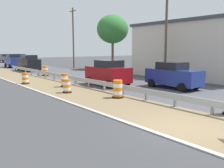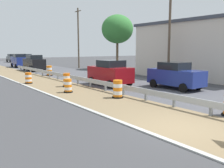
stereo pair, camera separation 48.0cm
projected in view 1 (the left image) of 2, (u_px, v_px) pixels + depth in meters
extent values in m
plane|color=#3D3D3F|center=(183.00, 128.00, 9.11)|extent=(160.00, 160.00, 0.00)
cube|color=#7F6B4C|center=(195.00, 124.00, 9.60)|extent=(3.97, 120.00, 0.01)
cube|color=#ADADA8|center=(161.00, 135.00, 8.30)|extent=(0.20, 120.00, 0.11)
cube|color=#999EA3|center=(212.00, 104.00, 10.78)|extent=(0.08, 59.58, 0.32)
cube|color=slate|center=(213.00, 108.00, 10.86)|extent=(0.12, 0.12, 0.70)
cube|color=slate|center=(175.00, 100.00, 12.44)|extent=(0.12, 0.12, 0.70)
cube|color=slate|center=(146.00, 94.00, 14.03)|extent=(0.12, 0.12, 0.70)
cube|color=slate|center=(123.00, 90.00, 15.61)|extent=(0.12, 0.12, 0.70)
cube|color=slate|center=(104.00, 86.00, 17.19)|extent=(0.12, 0.12, 0.70)
cube|color=slate|center=(89.00, 83.00, 18.77)|extent=(0.12, 0.12, 0.70)
cube|color=slate|center=(75.00, 80.00, 20.36)|extent=(0.12, 0.12, 0.70)
cube|color=slate|center=(64.00, 78.00, 21.94)|extent=(0.12, 0.12, 0.70)
cube|color=slate|center=(54.00, 76.00, 23.52)|extent=(0.12, 0.12, 0.70)
cube|color=slate|center=(46.00, 75.00, 25.10)|extent=(0.12, 0.12, 0.70)
cube|color=slate|center=(38.00, 73.00, 26.68)|extent=(0.12, 0.12, 0.70)
cube|color=slate|center=(32.00, 72.00, 28.27)|extent=(0.12, 0.12, 0.70)
cube|color=slate|center=(26.00, 71.00, 29.85)|extent=(0.12, 0.12, 0.70)
cube|color=slate|center=(20.00, 69.00, 31.43)|extent=(0.12, 0.12, 0.70)
cube|color=slate|center=(15.00, 68.00, 33.01)|extent=(0.12, 0.12, 0.70)
cylinder|color=orange|center=(118.00, 96.00, 14.78)|extent=(0.57, 0.57, 0.22)
cylinder|color=white|center=(118.00, 92.00, 14.74)|extent=(0.57, 0.57, 0.22)
cylinder|color=orange|center=(118.00, 89.00, 14.71)|extent=(0.57, 0.57, 0.22)
cylinder|color=white|center=(118.00, 85.00, 14.68)|extent=(0.57, 0.57, 0.22)
cylinder|color=orange|center=(118.00, 82.00, 14.65)|extent=(0.57, 0.57, 0.22)
cylinder|color=black|center=(118.00, 97.00, 14.79)|extent=(0.71, 0.71, 0.08)
cylinder|color=orange|center=(67.00, 91.00, 16.49)|extent=(0.50, 0.50, 0.19)
cylinder|color=white|center=(67.00, 89.00, 16.46)|extent=(0.50, 0.50, 0.19)
cylinder|color=orange|center=(67.00, 86.00, 16.43)|extent=(0.50, 0.50, 0.19)
cylinder|color=white|center=(67.00, 83.00, 16.41)|extent=(0.50, 0.50, 0.19)
cylinder|color=orange|center=(67.00, 80.00, 16.38)|extent=(0.50, 0.50, 0.19)
cylinder|color=black|center=(67.00, 92.00, 16.50)|extent=(0.63, 0.63, 0.08)
cylinder|color=orange|center=(65.00, 86.00, 19.06)|extent=(0.54, 0.54, 0.22)
cylinder|color=white|center=(65.00, 83.00, 19.03)|extent=(0.54, 0.54, 0.22)
cylinder|color=orange|center=(65.00, 80.00, 19.00)|extent=(0.54, 0.54, 0.22)
cylinder|color=white|center=(65.00, 77.00, 18.97)|extent=(0.54, 0.54, 0.22)
cylinder|color=orange|center=(64.00, 75.00, 18.93)|extent=(0.54, 0.54, 0.22)
cylinder|color=black|center=(65.00, 86.00, 19.07)|extent=(0.68, 0.68, 0.08)
cylinder|color=orange|center=(25.00, 83.00, 20.67)|extent=(0.54, 0.54, 0.19)
cylinder|color=white|center=(25.00, 81.00, 20.65)|extent=(0.54, 0.54, 0.19)
cylinder|color=orange|center=(25.00, 78.00, 20.62)|extent=(0.54, 0.54, 0.19)
cylinder|color=white|center=(25.00, 76.00, 20.59)|extent=(0.54, 0.54, 0.19)
cylinder|color=orange|center=(25.00, 74.00, 20.56)|extent=(0.54, 0.54, 0.19)
cylinder|color=black|center=(25.00, 83.00, 20.68)|extent=(0.67, 0.67, 0.08)
cylinder|color=orange|center=(45.00, 75.00, 26.96)|extent=(0.59, 0.59, 0.23)
cylinder|color=white|center=(45.00, 73.00, 26.93)|extent=(0.59, 0.59, 0.23)
cylinder|color=orange|center=(45.00, 71.00, 26.90)|extent=(0.59, 0.59, 0.23)
cylinder|color=white|center=(45.00, 69.00, 26.86)|extent=(0.59, 0.59, 0.23)
cylinder|color=orange|center=(45.00, 67.00, 26.83)|extent=(0.59, 0.59, 0.23)
cylinder|color=black|center=(45.00, 76.00, 26.97)|extent=(0.74, 0.74, 0.08)
cube|color=black|center=(29.00, 64.00, 33.06)|extent=(2.00, 4.70, 1.34)
cube|color=black|center=(29.00, 57.00, 32.77)|extent=(1.73, 2.19, 0.56)
cylinder|color=black|center=(19.00, 68.00, 33.81)|extent=(0.24, 0.65, 0.64)
cylinder|color=black|center=(32.00, 68.00, 34.92)|extent=(0.24, 0.65, 0.64)
cylinder|color=black|center=(26.00, 70.00, 31.39)|extent=(0.24, 0.65, 0.64)
cylinder|color=black|center=(40.00, 69.00, 32.50)|extent=(0.24, 0.65, 0.64)
cube|color=navy|center=(174.00, 77.00, 18.33)|extent=(1.84, 4.30, 1.14)
cube|color=black|center=(172.00, 66.00, 18.34)|extent=(1.65, 1.98, 0.56)
cylinder|color=black|center=(196.00, 85.00, 17.88)|extent=(0.22, 0.64, 0.64)
cylinder|color=black|center=(182.00, 87.00, 16.76)|extent=(0.22, 0.64, 0.64)
cylinder|color=black|center=(166.00, 81.00, 20.07)|extent=(0.22, 0.64, 0.64)
cylinder|color=black|center=(152.00, 83.00, 18.95)|extent=(0.22, 0.64, 0.64)
cube|color=navy|center=(13.00, 61.00, 39.61)|extent=(2.04, 4.19, 1.36)
cube|color=black|center=(13.00, 56.00, 39.34)|extent=(1.78, 1.95, 0.56)
cylinder|color=black|center=(5.00, 65.00, 40.22)|extent=(0.24, 0.65, 0.64)
cylinder|color=black|center=(17.00, 65.00, 41.36)|extent=(0.24, 0.65, 0.64)
cylinder|color=black|center=(10.00, 66.00, 38.07)|extent=(0.24, 0.65, 0.64)
cylinder|color=black|center=(22.00, 66.00, 39.21)|extent=(0.24, 0.65, 0.64)
cube|color=#4C5156|center=(5.00, 59.00, 55.09)|extent=(1.78, 4.41, 1.03)
cube|color=black|center=(5.00, 55.00, 55.11)|extent=(1.60, 2.03, 0.56)
cylinder|color=black|center=(11.00, 61.00, 54.60)|extent=(0.22, 0.64, 0.64)
cylinder|color=black|center=(3.00, 61.00, 53.49)|extent=(0.22, 0.64, 0.64)
cylinder|color=black|center=(8.00, 61.00, 56.84)|extent=(0.22, 0.64, 0.64)
cylinder|color=black|center=(0.00, 61.00, 55.73)|extent=(0.22, 0.64, 0.64)
cube|color=maroon|center=(108.00, 74.00, 19.80)|extent=(1.96, 4.04, 1.23)
cube|color=black|center=(109.00, 64.00, 19.55)|extent=(1.76, 1.86, 0.56)
cylinder|color=black|center=(89.00, 81.00, 20.31)|extent=(0.22, 0.64, 0.64)
cylinder|color=black|center=(107.00, 79.00, 21.52)|extent=(0.22, 0.64, 0.64)
cylinder|color=black|center=(108.00, 84.00, 18.26)|extent=(0.22, 0.64, 0.64)
cylinder|color=black|center=(127.00, 82.00, 19.46)|extent=(0.22, 0.64, 0.64)
cube|color=navy|center=(20.00, 60.00, 45.89)|extent=(1.80, 4.02, 1.20)
cube|color=black|center=(20.00, 56.00, 45.88)|extent=(1.61, 1.85, 0.56)
cylinder|color=black|center=(27.00, 63.00, 45.52)|extent=(0.22, 0.64, 0.64)
cylinder|color=black|center=(18.00, 64.00, 44.40)|extent=(0.22, 0.64, 0.64)
cylinder|color=black|center=(23.00, 63.00, 47.54)|extent=(0.22, 0.64, 0.64)
cylinder|color=black|center=(14.00, 63.00, 46.43)|extent=(0.22, 0.64, 0.64)
cube|color=beige|center=(201.00, 51.00, 25.51)|extent=(7.68, 13.43, 5.59)
cube|color=#3D424C|center=(203.00, 23.00, 25.08)|extent=(7.99, 13.97, 0.30)
cylinder|color=brown|center=(166.00, 32.00, 22.95)|extent=(0.24, 0.24, 9.24)
cylinder|color=brown|center=(73.00, 38.00, 37.60)|extent=(0.24, 0.24, 9.40)
cube|color=brown|center=(73.00, 11.00, 36.99)|extent=(0.12, 1.80, 0.10)
cylinder|color=brown|center=(113.00, 56.00, 35.70)|extent=(0.36, 0.36, 4.09)
ellipsoid|color=#337533|center=(113.00, 29.00, 35.14)|extent=(4.66, 4.66, 4.20)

